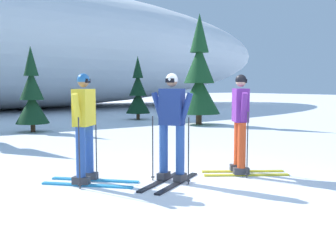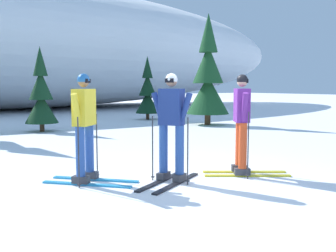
# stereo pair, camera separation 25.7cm
# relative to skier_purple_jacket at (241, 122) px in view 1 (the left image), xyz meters

# --- Properties ---
(ground_plane) EXTENTS (120.00, 120.00, 0.00)m
(ground_plane) POSITION_rel_skier_purple_jacket_xyz_m (-0.98, -0.06, -0.98)
(ground_plane) COLOR white
(skier_purple_jacket) EXTENTS (1.55, 1.21, 1.86)m
(skier_purple_jacket) POSITION_rel_skier_purple_jacket_xyz_m (0.00, 0.00, 0.00)
(skier_purple_jacket) COLOR gold
(skier_purple_jacket) RESTS_ON ground
(skier_yellow_jacket) EXTENTS (1.42, 1.46, 1.85)m
(skier_yellow_jacket) POSITION_rel_skier_purple_jacket_xyz_m (-2.65, 1.02, 0.01)
(skier_yellow_jacket) COLOR #2893CC
(skier_yellow_jacket) RESTS_ON ground
(skier_navy_jacket) EXTENTS (1.58, 1.14, 1.86)m
(skier_navy_jacket) POSITION_rel_skier_purple_jacket_xyz_m (-1.40, 0.25, -0.00)
(skier_navy_jacket) COLOR black
(skier_navy_jacket) RESTS_ON ground
(pine_tree_center) EXTENTS (1.17, 1.17, 3.04)m
(pine_tree_center) POSITION_rel_skier_purple_jacket_xyz_m (-1.10, 9.06, 0.29)
(pine_tree_center) COLOR #47301E
(pine_tree_center) RESTS_ON ground
(pine_tree_center_right) EXTENTS (1.18, 1.18, 3.06)m
(pine_tree_center_right) POSITION_rel_skier_purple_jacket_xyz_m (4.66, 11.34, 0.30)
(pine_tree_center_right) COLOR #47301E
(pine_tree_center_right) RESTS_ON ground
(pine_tree_far_right) EXTENTS (1.79, 1.79, 4.62)m
(pine_tree_far_right) POSITION_rel_skier_purple_jacket_xyz_m (5.44, 7.68, 0.95)
(pine_tree_far_right) COLOR #47301E
(pine_tree_far_right) RESTS_ON ground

